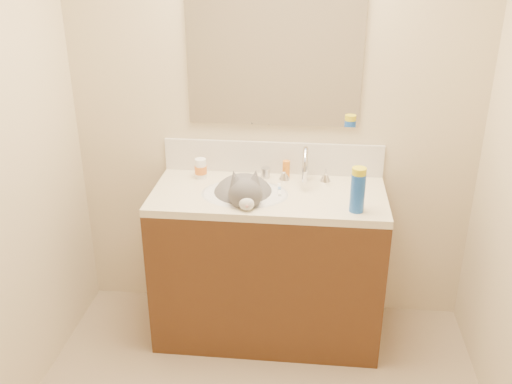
% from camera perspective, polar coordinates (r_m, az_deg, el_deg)
% --- Properties ---
extents(room_shell, '(2.24, 2.54, 2.52)m').
position_cam_1_polar(room_shell, '(1.79, -1.19, 5.62)').
color(room_shell, beige).
rests_on(room_shell, ground).
extents(vanity_cabinet, '(1.20, 0.55, 0.82)m').
position_cam_1_polar(vanity_cabinet, '(3.13, 1.20, -7.54)').
color(vanity_cabinet, '#452713').
rests_on(vanity_cabinet, ground).
extents(counter_slab, '(1.20, 0.55, 0.04)m').
position_cam_1_polar(counter_slab, '(2.93, 1.27, -0.37)').
color(counter_slab, beige).
rests_on(counter_slab, vanity_cabinet).
extents(basin, '(0.45, 0.36, 0.14)m').
position_cam_1_polar(basin, '(2.94, -1.12, -1.39)').
color(basin, white).
rests_on(basin, vanity_cabinet).
extents(faucet, '(0.28, 0.20, 0.21)m').
position_cam_1_polar(faucet, '(3.01, 4.93, 2.40)').
color(faucet, silver).
rests_on(faucet, counter_slab).
extents(cat, '(0.41, 0.47, 0.34)m').
position_cam_1_polar(cat, '(2.92, -1.22, -0.52)').
color(cat, '#4E4C4E').
rests_on(cat, basin).
extents(backsplash, '(1.20, 0.02, 0.18)m').
position_cam_1_polar(backsplash, '(3.13, 1.69, 3.45)').
color(backsplash, silver).
rests_on(backsplash, counter_slab).
extents(mirror, '(0.90, 0.02, 0.80)m').
position_cam_1_polar(mirror, '(2.97, 1.83, 14.15)').
color(mirror, white).
rests_on(mirror, room_shell).
extents(pill_bottle, '(0.08, 0.08, 0.11)m').
position_cam_1_polar(pill_bottle, '(3.09, -5.55, 2.37)').
color(pill_bottle, white).
rests_on(pill_bottle, counter_slab).
extents(pill_label, '(0.09, 0.09, 0.04)m').
position_cam_1_polar(pill_label, '(3.10, -5.55, 2.24)').
color(pill_label, orange).
rests_on(pill_label, pill_bottle).
extents(silver_jar, '(0.05, 0.05, 0.06)m').
position_cam_1_polar(silver_jar, '(3.09, 0.96, 1.94)').
color(silver_jar, '#B7B7BC').
rests_on(silver_jar, counter_slab).
extents(amber_bottle, '(0.05, 0.05, 0.10)m').
position_cam_1_polar(amber_bottle, '(3.08, 3.03, 2.26)').
color(amber_bottle, orange).
rests_on(amber_bottle, counter_slab).
extents(toothbrush, '(0.03, 0.15, 0.01)m').
position_cam_1_polar(toothbrush, '(2.94, 2.35, 0.26)').
color(toothbrush, white).
rests_on(toothbrush, counter_slab).
extents(toothbrush_head, '(0.02, 0.03, 0.02)m').
position_cam_1_polar(toothbrush_head, '(2.94, 2.36, 0.30)').
color(toothbrush_head, '#5B86C2').
rests_on(toothbrush_head, counter_slab).
extents(spray_can, '(0.07, 0.07, 0.19)m').
position_cam_1_polar(spray_can, '(2.73, 10.12, -0.09)').
color(spray_can, blue).
rests_on(spray_can, counter_slab).
extents(spray_cap, '(0.07, 0.07, 0.04)m').
position_cam_1_polar(spray_cap, '(2.68, 10.28, 1.97)').
color(spray_cap, yellow).
rests_on(spray_cap, spray_can).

